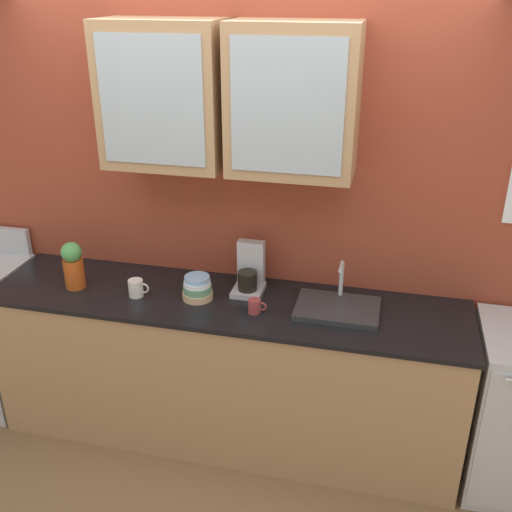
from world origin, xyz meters
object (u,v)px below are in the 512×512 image
at_px(vase, 73,265).
at_px(cup_near_sink, 255,306).
at_px(cup_near_bowls, 136,288).
at_px(bowl_stack, 197,288).
at_px(coffee_maker, 250,273).
at_px(sink_faucet, 338,307).

bearing_deg(vase, cup_near_sink, -2.45).
xyz_separation_m(cup_near_sink, cup_near_bowls, (-0.70, 0.03, 0.01)).
bearing_deg(vase, bowl_stack, 2.82).
bearing_deg(bowl_stack, cup_near_bowls, -170.92).
height_order(vase, coffee_maker, coffee_maker).
height_order(sink_faucet, coffee_maker, coffee_maker).
bearing_deg(cup_near_sink, cup_near_bowls, 177.74).
height_order(cup_near_sink, cup_near_bowls, cup_near_bowls).
distance_m(sink_faucet, cup_near_bowls, 1.13).
distance_m(bowl_stack, vase, 0.74).
height_order(cup_near_sink, coffee_maker, coffee_maker).
distance_m(sink_faucet, coffee_maker, 0.54).
bearing_deg(sink_faucet, cup_near_sink, -163.87).
bearing_deg(cup_near_sink, vase, 177.55).
height_order(bowl_stack, vase, vase).
bearing_deg(coffee_maker, cup_near_bowls, -160.32).
bearing_deg(vase, sink_faucet, 2.95).
relative_size(vase, coffee_maker, 0.97).
bearing_deg(cup_near_bowls, bowl_stack, 9.08).
xyz_separation_m(cup_near_sink, coffee_maker, (-0.09, 0.24, 0.07)).
distance_m(cup_near_bowls, coffee_maker, 0.65).
bearing_deg(cup_near_sink, coffee_maker, 110.19).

